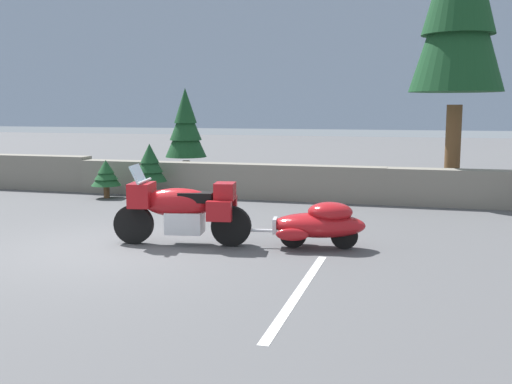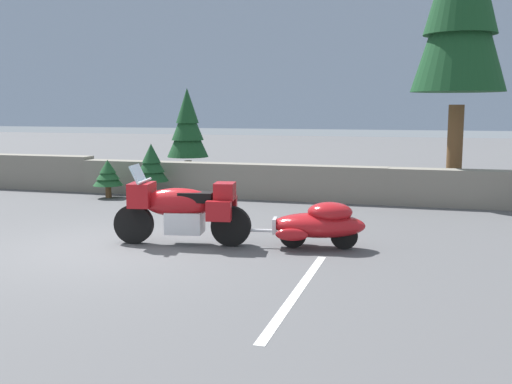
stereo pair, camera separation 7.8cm
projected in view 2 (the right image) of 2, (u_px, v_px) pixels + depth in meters
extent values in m
plane|color=#4C4C4F|center=(114.00, 248.00, 9.80)|extent=(80.00, 80.00, 0.00)
cube|color=slate|center=(228.00, 180.00, 15.30)|extent=(8.00, 0.49, 0.87)
cube|color=#99A8BF|center=(399.00, 73.00, 100.03)|extent=(240.00, 80.00, 16.00)
cylinder|color=black|center=(134.00, 224.00, 10.08)|extent=(0.67, 0.24, 0.66)
cylinder|color=black|center=(231.00, 226.00, 9.89)|extent=(0.67, 0.24, 0.66)
cube|color=silver|center=(185.00, 222.00, 9.97)|extent=(0.66, 0.53, 0.36)
ellipsoid|color=maroon|center=(179.00, 202.00, 9.94)|extent=(1.25, 0.62, 0.48)
cube|color=maroon|center=(142.00, 195.00, 10.00)|extent=(0.44, 0.57, 0.40)
cube|color=#9EB7C6|center=(138.00, 175.00, 9.96)|extent=(0.26, 0.46, 0.34)
cube|color=black|center=(196.00, 197.00, 9.89)|extent=(0.61, 0.44, 0.16)
cube|color=maroon|center=(225.00, 191.00, 9.82)|extent=(0.38, 0.45, 0.28)
cube|color=maroon|center=(219.00, 211.00, 9.57)|extent=(0.42, 0.22, 0.32)
cube|color=maroon|center=(225.00, 205.00, 10.16)|extent=(0.42, 0.22, 0.32)
cylinder|color=silver|center=(144.00, 181.00, 9.96)|extent=(0.15, 0.70, 0.04)
cylinder|color=silver|center=(136.00, 209.00, 10.04)|extent=(0.26, 0.11, 0.54)
cylinder|color=black|center=(293.00, 234.00, 9.79)|extent=(0.45, 0.17, 0.44)
cylinder|color=black|center=(344.00, 236.00, 9.69)|extent=(0.45, 0.17, 0.44)
ellipsoid|color=maroon|center=(319.00, 225.00, 9.72)|extent=(1.59, 0.91, 0.40)
ellipsoid|color=maroon|center=(330.00, 212.00, 9.67)|extent=(0.80, 0.67, 0.32)
cube|color=silver|center=(275.00, 225.00, 9.80)|extent=(0.11, 0.33, 0.24)
ellipsoid|color=maroon|center=(292.00, 235.00, 9.47)|extent=(0.54, 0.22, 0.20)
ellipsoid|color=maroon|center=(294.00, 227.00, 10.09)|extent=(0.54, 0.22, 0.20)
cylinder|color=silver|center=(251.00, 230.00, 9.86)|extent=(0.70, 0.16, 0.05)
cylinder|color=brown|center=(455.00, 153.00, 14.70)|extent=(0.37, 0.37, 2.34)
cone|color=#143D1E|center=(461.00, 13.00, 14.25)|extent=(2.23, 2.23, 3.69)
cylinder|color=brown|center=(188.00, 175.00, 16.74)|extent=(0.21, 0.21, 0.81)
cone|color=#143D1E|center=(188.00, 134.00, 16.58)|extent=(1.14, 1.14, 1.28)
cone|color=#143D1E|center=(187.00, 120.00, 16.53)|extent=(0.88, 0.88, 1.12)
cone|color=#143D1E|center=(187.00, 105.00, 16.48)|extent=(0.63, 0.63, 0.96)
cylinder|color=brown|center=(152.00, 191.00, 15.02)|extent=(0.16, 0.16, 0.40)
cone|color=#143D1E|center=(152.00, 168.00, 14.94)|extent=(0.85, 0.85, 0.63)
cone|color=#143D1E|center=(151.00, 161.00, 14.91)|extent=(0.66, 0.66, 0.55)
cone|color=#143D1E|center=(151.00, 153.00, 14.88)|extent=(0.47, 0.47, 0.47)
cylinder|color=brown|center=(108.00, 192.00, 15.26)|extent=(0.15, 0.15, 0.28)
cone|color=#194723|center=(108.00, 177.00, 15.21)|extent=(0.76, 0.76, 0.44)
cone|color=#194723|center=(108.00, 172.00, 15.19)|extent=(0.59, 0.59, 0.39)
cone|color=#194723|center=(108.00, 166.00, 15.17)|extent=(0.42, 0.42, 0.33)
cube|color=silver|center=(298.00, 291.00, 7.46)|extent=(0.12, 3.60, 0.01)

